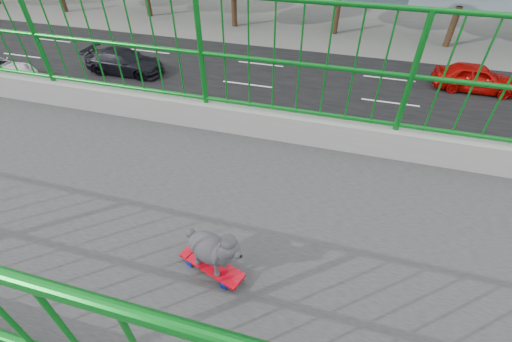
{
  "coord_description": "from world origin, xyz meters",
  "views": [
    {
      "loc": [
        1.7,
        5.43,
        9.18
      ],
      "look_at": [
        -0.6,
        4.79,
        7.13
      ],
      "focal_mm": 24.06,
      "sensor_mm": 36.0,
      "label": 1
    }
  ],
  "objects_px": {
    "car_3": "(125,62)",
    "car_4": "(476,78)",
    "skateboard": "(212,266)",
    "poodle": "(212,248)"
  },
  "relations": [
    {
      "from": "car_3",
      "to": "car_4",
      "type": "height_order",
      "value": "car_4"
    },
    {
      "from": "skateboard",
      "to": "car_3",
      "type": "distance_m",
      "value": 21.23
    },
    {
      "from": "car_4",
      "to": "car_3",
      "type": "bearing_deg",
      "value": 99.03
    },
    {
      "from": "poodle",
      "to": "car_3",
      "type": "distance_m",
      "value": 21.32
    },
    {
      "from": "skateboard",
      "to": "poodle",
      "type": "height_order",
      "value": "poodle"
    },
    {
      "from": "car_3",
      "to": "car_4",
      "type": "bearing_deg",
      "value": -80.97
    },
    {
      "from": "skateboard",
      "to": "car_4",
      "type": "xyz_separation_m",
      "value": [
        -19.21,
        7.71,
        -6.31
      ]
    },
    {
      "from": "skateboard",
      "to": "poodle",
      "type": "relative_size",
      "value": 1.13
    },
    {
      "from": "skateboard",
      "to": "car_4",
      "type": "relative_size",
      "value": 0.12
    },
    {
      "from": "poodle",
      "to": "car_4",
      "type": "relative_size",
      "value": 0.11
    }
  ]
}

